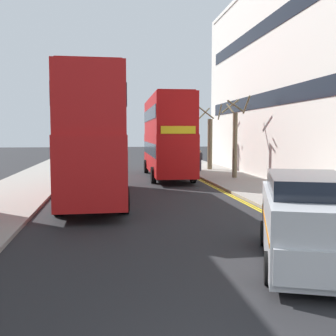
{
  "coord_description": "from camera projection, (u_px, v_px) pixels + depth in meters",
  "views": [
    {
      "loc": [
        -1.69,
        -3.8,
        3.08
      ],
      "look_at": [
        0.5,
        11.0,
        1.8
      ],
      "focal_mm": 42.98,
      "sensor_mm": 36.0,
      "label": 1
    }
  ],
  "objects": [
    {
      "name": "street_tree_mid",
      "position": [
        210.0,
        141.0,
        33.13
      ],
      "size": [
        1.95,
        2.0,
        5.29
      ],
      "color": "#6B6047",
      "rests_on": "sidewalk_right"
    },
    {
      "name": "kerb_line_outer",
      "position": [
        241.0,
        200.0,
        18.69
      ],
      "size": [
        0.1,
        56.0,
        0.01
      ],
      "primitive_type": "cube",
      "color": "yellow",
      "rests_on": "ground"
    },
    {
      "name": "pedestrian_far",
      "position": [
        200.0,
        160.0,
        31.81
      ],
      "size": [
        0.34,
        0.22,
        1.62
      ],
      "color": "#2D2D38",
      "rests_on": "sidewalk_right"
    },
    {
      "name": "double_decker_bus_oncoming",
      "position": [
        167.0,
        134.0,
        28.15
      ],
      "size": [
        2.99,
        10.86,
        5.64
      ],
      "color": "#B20F0F",
      "rests_on": "ground"
    },
    {
      "name": "double_decker_bus_away",
      "position": [
        93.0,
        135.0,
        18.38
      ],
      "size": [
        2.89,
        10.83,
        5.64
      ],
      "color": "red",
      "rests_on": "ground"
    },
    {
      "name": "street_tree_near",
      "position": [
        235.0,
        139.0,
        26.79
      ],
      "size": [
        1.68,
        1.67,
        5.41
      ],
      "color": "#6B6047",
      "rests_on": "sidewalk_right"
    },
    {
      "name": "kerb_line_inner",
      "position": [
        238.0,
        200.0,
        18.67
      ],
      "size": [
        0.1,
        56.0,
        0.01
      ],
      "primitive_type": "cube",
      "color": "yellow",
      "rests_on": "ground"
    },
    {
      "name": "sidewalk_left",
      "position": [
        7.0,
        197.0,
        19.07
      ],
      "size": [
        4.0,
        80.0,
        0.14
      ],
      "primitive_type": "cube",
      "color": "gray",
      "rests_on": "ground"
    },
    {
      "name": "sidewalk_right",
      "position": [
        268.0,
        191.0,
        20.96
      ],
      "size": [
        4.0,
        80.0,
        0.14
      ],
      "primitive_type": "cube",
      "color": "gray",
      "rests_on": "ground"
    },
    {
      "name": "taxi_minivan",
      "position": [
        308.0,
        221.0,
        9.3
      ],
      "size": [
        3.38,
        5.16,
        2.12
      ],
      "color": "silver",
      "rests_on": "ground"
    }
  ]
}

